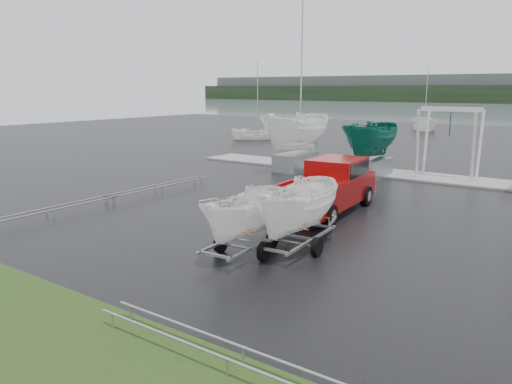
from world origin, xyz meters
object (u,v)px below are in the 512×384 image
object	(u,v)px
trailer_parked	(298,165)
boat_hoist	(449,133)
pickup_truck	(330,185)
trailer_hitched	(245,177)

from	to	relation	value
trailer_parked	boat_hoist	distance (m)	15.78
pickup_truck	trailer_parked	world-z (taller)	trailer_parked
trailer_hitched	trailer_parked	distance (m)	1.75
boat_hoist	trailer_parked	bearing A→B (deg)	-91.75
trailer_hitched	trailer_parked	size ratio (longest dim) A/B	0.89
trailer_parked	boat_hoist	size ratio (longest dim) A/B	1.25
trailer_parked	pickup_truck	bearing A→B (deg)	102.67
trailer_hitched	trailer_parked	bearing A→B (deg)	45.85
pickup_truck	trailer_hitched	bearing A→B (deg)	-90.00
trailer_hitched	boat_hoist	bearing A→B (deg)	80.22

